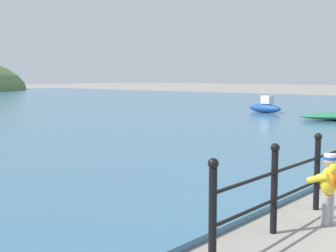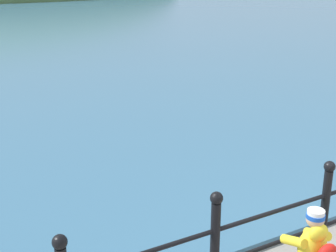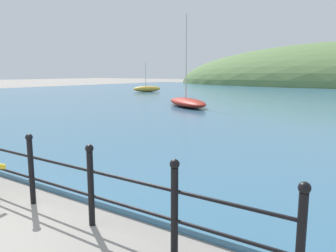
% 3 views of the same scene
% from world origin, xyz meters
% --- Properties ---
extents(iron_railing, '(7.27, 0.12, 1.21)m').
position_xyz_m(iron_railing, '(0.36, 1.50, 0.64)').
color(iron_railing, black).
rests_on(iron_railing, ground).
extents(child_in_coat, '(0.40, 0.54, 1.00)m').
position_xyz_m(child_in_coat, '(-0.97, 1.06, 0.61)').
color(child_in_coat, '#99999E').
rests_on(child_in_coat, ground).
extents(boat_twin_mast, '(1.17, 2.26, 0.92)m').
position_xyz_m(boat_twin_mast, '(15.40, 10.78, 0.40)').
color(boat_twin_mast, '#1E4793').
rests_on(boat_twin_mast, water).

